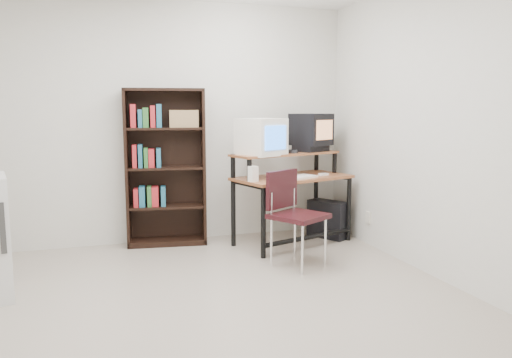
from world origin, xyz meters
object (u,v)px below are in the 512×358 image
object	(u,v)px
computer_desk	(291,180)
crt_monitor	(261,137)
crt_tv	(311,129)
school_chair	(292,207)
bookshelf	(166,165)
pc_tower	(328,219)

from	to	relation	value
computer_desk	crt_monitor	xyz separation A→B (m)	(-0.34, -0.00, 0.47)
computer_desk	crt_monitor	size ratio (longest dim) A/B	2.52
computer_desk	crt_tv	bearing A→B (deg)	13.37
crt_tv	school_chair	world-z (taller)	crt_tv
crt_tv	bookshelf	world-z (taller)	bookshelf
crt_monitor	pc_tower	size ratio (longest dim) A/B	1.22
crt_monitor	bookshelf	size ratio (longest dim) A/B	0.33
crt_tv	computer_desk	bearing A→B (deg)	-177.51
crt_monitor	bookshelf	bearing A→B (deg)	131.06
crt_monitor	pc_tower	xyz separation A→B (m)	(0.83, 0.08, -0.95)
bookshelf	school_chair	bearing A→B (deg)	-39.38
crt_monitor	school_chair	size ratio (longest dim) A/B	0.62
computer_desk	school_chair	distance (m)	0.79
pc_tower	school_chair	distance (m)	1.16
computer_desk	crt_monitor	distance (m)	0.58
pc_tower	bookshelf	size ratio (longest dim) A/B	0.27
crt_monitor	bookshelf	xyz separation A→B (m)	(-0.95, 0.38, -0.30)
computer_desk	pc_tower	distance (m)	0.69
school_chair	computer_desk	bearing A→B (deg)	38.73
crt_tv	crt_monitor	bearing A→B (deg)	167.84
computer_desk	bookshelf	distance (m)	1.36
computer_desk	crt_tv	distance (m)	0.64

